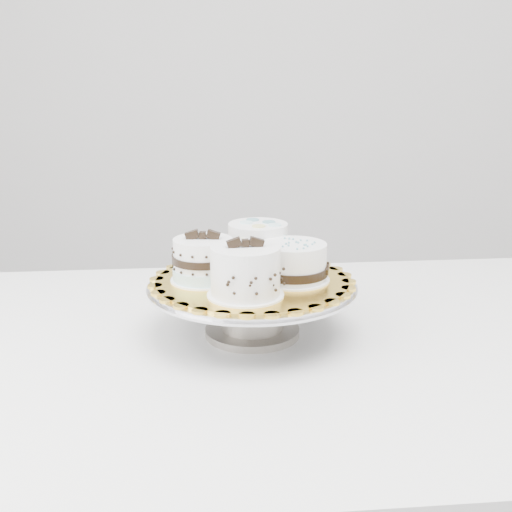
{
  "coord_description": "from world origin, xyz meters",
  "views": [
    {
      "loc": [
        0.09,
        -0.82,
        1.17
      ],
      "look_at": [
        0.05,
        0.18,
        0.88
      ],
      "focal_mm": 45.0,
      "sensor_mm": 36.0,
      "label": 1
    }
  ],
  "objects_px": {
    "cake_board": "(252,281)",
    "cake_ribbon": "(294,263)",
    "cake_dots": "(258,244)",
    "cake_banded": "(203,261)",
    "table": "(273,380)",
    "cake_swirl": "(245,273)",
    "cake_stand": "(252,299)"
  },
  "relations": [
    {
      "from": "table",
      "to": "cake_swirl",
      "type": "relative_size",
      "value": 11.29
    },
    {
      "from": "cake_board",
      "to": "cake_dots",
      "type": "xyz_separation_m",
      "value": [
        0.01,
        0.08,
        0.04
      ]
    },
    {
      "from": "cake_ribbon",
      "to": "cake_stand",
      "type": "bearing_deg",
      "value": -174.0
    },
    {
      "from": "cake_stand",
      "to": "table",
      "type": "bearing_deg",
      "value": -33.53
    },
    {
      "from": "cake_board",
      "to": "cake_dots",
      "type": "bearing_deg",
      "value": 85.29
    },
    {
      "from": "cake_board",
      "to": "cake_banded",
      "type": "distance_m",
      "value": 0.09
    },
    {
      "from": "cake_swirl",
      "to": "table",
      "type": "bearing_deg",
      "value": 41.19
    },
    {
      "from": "cake_dots",
      "to": "cake_ribbon",
      "type": "height_order",
      "value": "cake_dots"
    },
    {
      "from": "cake_dots",
      "to": "cake_ribbon",
      "type": "relative_size",
      "value": 1.08
    },
    {
      "from": "table",
      "to": "cake_board",
      "type": "xyz_separation_m",
      "value": [
        -0.04,
        0.02,
        0.17
      ]
    },
    {
      "from": "cake_banded",
      "to": "cake_ribbon",
      "type": "bearing_deg",
      "value": 2.17
    },
    {
      "from": "table",
      "to": "cake_banded",
      "type": "bearing_deg",
      "value": 164.81
    },
    {
      "from": "cake_swirl",
      "to": "cake_ribbon",
      "type": "distance_m",
      "value": 0.11
    },
    {
      "from": "cake_board",
      "to": "cake_banded",
      "type": "relative_size",
      "value": 2.93
    },
    {
      "from": "cake_dots",
      "to": "cake_ribbon",
      "type": "bearing_deg",
      "value": -74.84
    },
    {
      "from": "table",
      "to": "cake_swirl",
      "type": "xyz_separation_m",
      "value": [
        -0.04,
        -0.06,
        0.2
      ]
    },
    {
      "from": "cake_swirl",
      "to": "cake_banded",
      "type": "height_order",
      "value": "cake_swirl"
    },
    {
      "from": "cake_dots",
      "to": "cake_swirl",
      "type": "bearing_deg",
      "value": -116.99
    },
    {
      "from": "table",
      "to": "cake_board",
      "type": "height_order",
      "value": "cake_board"
    },
    {
      "from": "table",
      "to": "cake_swirl",
      "type": "distance_m",
      "value": 0.22
    },
    {
      "from": "cake_swirl",
      "to": "cake_ribbon",
      "type": "relative_size",
      "value": 0.99
    },
    {
      "from": "cake_board",
      "to": "cake_banded",
      "type": "height_order",
      "value": "cake_banded"
    },
    {
      "from": "table",
      "to": "cake_stand",
      "type": "relative_size",
      "value": 4.06
    },
    {
      "from": "cake_swirl",
      "to": "cake_dots",
      "type": "bearing_deg",
      "value": 73.99
    },
    {
      "from": "cake_board",
      "to": "cake_swirl",
      "type": "bearing_deg",
      "value": -94.61
    },
    {
      "from": "table",
      "to": "cake_stand",
      "type": "xyz_separation_m",
      "value": [
        -0.04,
        0.02,
        0.13
      ]
    },
    {
      "from": "table",
      "to": "cake_swirl",
      "type": "bearing_deg",
      "value": -135.32
    },
    {
      "from": "table",
      "to": "cake_ribbon",
      "type": "height_order",
      "value": "cake_ribbon"
    },
    {
      "from": "cake_board",
      "to": "cake_ribbon",
      "type": "bearing_deg",
      "value": -0.29
    },
    {
      "from": "table",
      "to": "cake_banded",
      "type": "distance_m",
      "value": 0.23
    },
    {
      "from": "cake_board",
      "to": "table",
      "type": "bearing_deg",
      "value": -33.53
    },
    {
      "from": "table",
      "to": "cake_board",
      "type": "distance_m",
      "value": 0.17
    }
  ]
}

